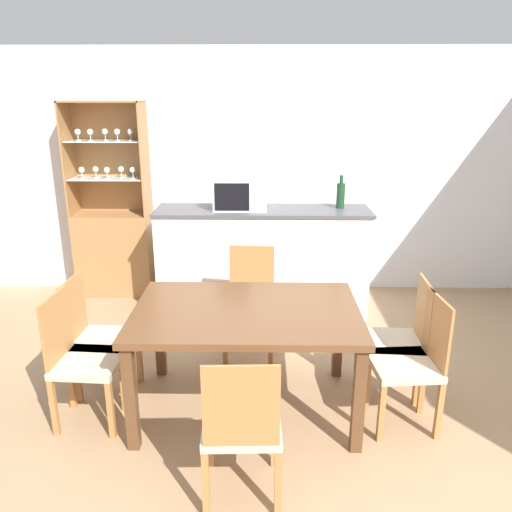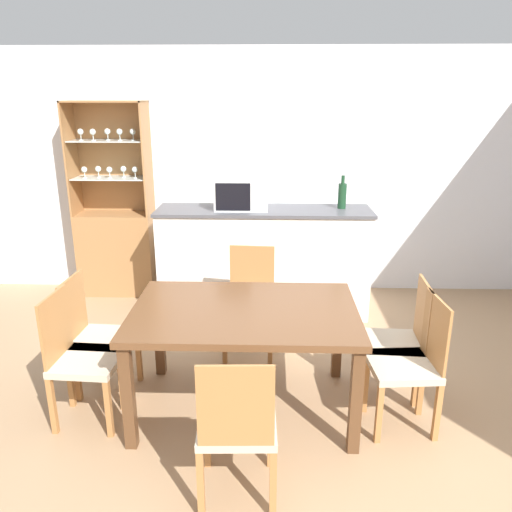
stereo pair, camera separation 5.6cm
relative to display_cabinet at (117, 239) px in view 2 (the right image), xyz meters
The scene contains 13 objects.
ground_plane 3.11m from the display_cabinet, 52.63° to the right, with size 18.00×18.00×0.00m, color #A37F5B.
wall_back 1.98m from the display_cabinet, ahead, with size 6.80×0.06×2.55m.
kitchen_counter 1.66m from the display_cabinet, 16.79° to the right, with size 2.04×0.54×1.05m.
display_cabinet is the anchor object (origin of this frame).
dining_table 2.59m from the display_cabinet, 54.91° to the right, with size 1.48×0.98×0.74m.
dining_chair_side_right_near 3.42m from the display_cabinet, 41.61° to the right, with size 0.44×0.44×0.89m.
dining_chair_head_far 1.99m from the display_cabinet, 41.25° to the right, with size 0.43×0.43×0.89m.
dining_chair_side_right_far 3.23m from the display_cabinet, 37.77° to the right, with size 0.43×0.43×0.89m.
dining_chair_side_left_far 2.02m from the display_cabinet, 77.68° to the right, with size 0.43×0.43×0.89m.
dining_chair_head_near 3.29m from the display_cabinet, 63.03° to the right, with size 0.42×0.42×0.89m.
dining_chair_side_left_near 2.31m from the display_cabinet, 79.24° to the right, with size 0.43×0.43×0.89m.
microwave 1.57m from the display_cabinet, 17.82° to the right, with size 0.50×0.39×0.29m.
wine_bottle 2.44m from the display_cabinet, 10.23° to the right, with size 0.08×0.08×0.31m.
Camera 2 is at (-0.20, -2.69, 2.08)m, focal length 35.00 mm.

